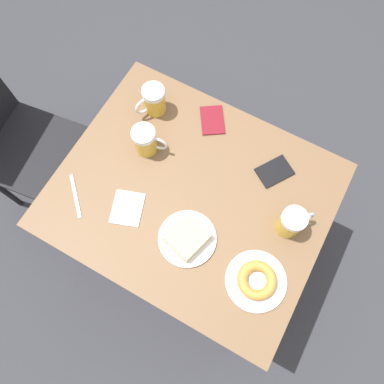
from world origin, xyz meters
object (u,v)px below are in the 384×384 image
(beer_mug_right, at_px, (292,222))
(plate_with_donut, at_px, (256,280))
(plate_with_cake, at_px, (187,238))
(passport_far_edge, at_px, (212,120))
(beer_mug_center, at_px, (146,141))
(napkin_folded, at_px, (127,208))
(beer_mug_left, at_px, (154,100))
(passport_near_edge, at_px, (275,171))
(fork, at_px, (76,196))

(beer_mug_right, bearing_deg, plate_with_donut, 175.67)
(plate_with_cake, xyz_separation_m, plate_with_donut, (-0.02, -0.27, -0.00))
(plate_with_donut, xyz_separation_m, passport_far_edge, (0.47, 0.41, -0.01))
(beer_mug_center, distance_m, beer_mug_right, 0.59)
(beer_mug_center, relative_size, napkin_folded, 0.83)
(beer_mug_left, distance_m, napkin_folded, 0.43)
(beer_mug_center, relative_size, passport_far_edge, 0.84)
(napkin_folded, height_order, passport_far_edge, passport_far_edge)
(napkin_folded, distance_m, passport_far_edge, 0.48)
(plate_with_donut, distance_m, napkin_folded, 0.51)
(plate_with_donut, height_order, passport_far_edge, plate_with_donut)
(plate_with_donut, distance_m, beer_mug_center, 0.63)
(beer_mug_left, xyz_separation_m, beer_mug_center, (-0.16, -0.06, 0.00))
(beer_mug_right, height_order, napkin_folded, beer_mug_right)
(beer_mug_center, bearing_deg, passport_near_edge, -72.82)
(beer_mug_center, bearing_deg, plate_with_donut, -113.49)
(plate_with_cake, bearing_deg, beer_mug_center, 52.36)
(beer_mug_center, xyz_separation_m, napkin_folded, (-0.24, -0.06, -0.06))
(beer_mug_right, distance_m, passport_far_edge, 0.50)
(beer_mug_left, height_order, napkin_folded, beer_mug_left)
(plate_with_donut, height_order, beer_mug_left, beer_mug_left)
(plate_with_cake, distance_m, passport_far_edge, 0.48)
(plate_with_cake, relative_size, plate_with_donut, 0.98)
(plate_with_donut, relative_size, beer_mug_center, 1.61)
(fork, bearing_deg, napkin_folded, -74.92)
(plate_with_cake, xyz_separation_m, passport_near_edge, (0.38, -0.16, -0.02))
(plate_with_cake, height_order, passport_near_edge, plate_with_cake)
(plate_with_cake, xyz_separation_m, beer_mug_right, (0.21, -0.29, 0.04))
(passport_near_edge, height_order, passport_far_edge, same)
(beer_mug_left, distance_m, fork, 0.46)
(napkin_folded, bearing_deg, plate_with_donut, -91.03)
(plate_with_cake, relative_size, passport_far_edge, 1.33)
(plate_with_donut, distance_m, passport_near_edge, 0.41)
(beer_mug_center, xyz_separation_m, beer_mug_right, (-0.03, -0.59, 0.00))
(napkin_folded, bearing_deg, passport_far_edge, -12.00)
(plate_with_donut, xyz_separation_m, napkin_folded, (0.01, 0.51, -0.02))
(plate_with_cake, distance_m, beer_mug_left, 0.54)
(beer_mug_left, height_order, beer_mug_center, same)
(plate_with_donut, relative_size, passport_near_edge, 1.35)
(beer_mug_right, bearing_deg, passport_near_edge, 37.08)
(fork, relative_size, passport_far_edge, 0.86)
(beer_mug_left, bearing_deg, napkin_folded, -162.90)
(fork, xyz_separation_m, passport_near_edge, (0.44, -0.59, 0.00))
(plate_with_cake, height_order, passport_far_edge, plate_with_cake)
(beer_mug_right, xyz_separation_m, napkin_folded, (-0.22, 0.53, -0.06))
(plate_with_donut, distance_m, passport_far_edge, 0.63)
(passport_far_edge, bearing_deg, beer_mug_right, -120.12)
(beer_mug_center, height_order, napkin_folded, beer_mug_center)
(beer_mug_left, xyz_separation_m, passport_near_edge, (-0.02, -0.53, -0.06))
(beer_mug_left, distance_m, beer_mug_center, 0.17)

